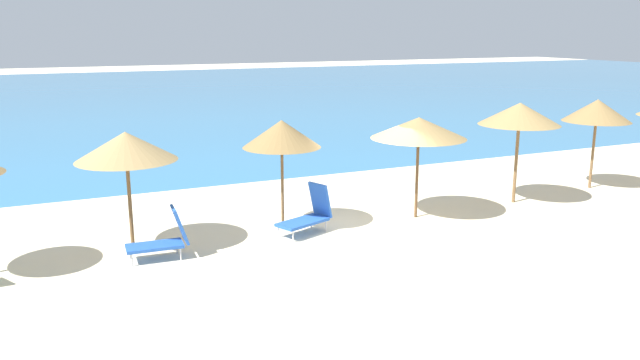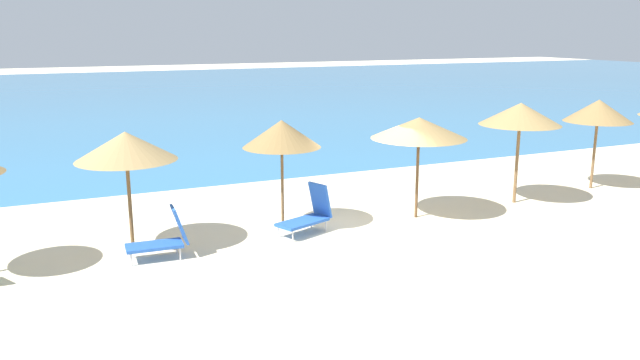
{
  "view_description": "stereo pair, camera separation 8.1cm",
  "coord_description": "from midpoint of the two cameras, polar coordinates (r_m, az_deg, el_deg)",
  "views": [
    {
      "loc": [
        -7.54,
        -13.62,
        4.96
      ],
      "look_at": [
        -1.08,
        0.58,
        1.25
      ],
      "focal_mm": 35.54,
      "sensor_mm": 36.0,
      "label": 1
    },
    {
      "loc": [
        -7.46,
        -13.65,
        4.96
      ],
      "look_at": [
        -1.08,
        0.58,
        1.25
      ],
      "focal_mm": 35.54,
      "sensor_mm": 36.0,
      "label": 2
    }
  ],
  "objects": [
    {
      "name": "ground_plane",
      "position": [
        16.33,
        4.18,
        -4.35
      ],
      "size": [
        160.0,
        160.0,
        0.0
      ],
      "primitive_type": "plane",
      "color": "beige"
    },
    {
      "name": "beach_umbrella_6",
      "position": [
        19.07,
        17.41,
        5.69
      ],
      "size": [
        2.32,
        2.32,
        2.94
      ],
      "color": "brown",
      "rests_on": "ground_plane"
    },
    {
      "name": "beach_umbrella_7",
      "position": [
        21.75,
        23.58,
        5.74
      ],
      "size": [
        2.09,
        2.09,
        2.85
      ],
      "color": "brown",
      "rests_on": "ground_plane"
    },
    {
      "name": "sea_water",
      "position": [
        51.19,
        -16.03,
        7.3
      ],
      "size": [
        160.0,
        61.47,
        0.01
      ],
      "primitive_type": "cube",
      "color": "teal",
      "rests_on": "ground_plane"
    },
    {
      "name": "lounge_chair_0",
      "position": [
        15.81,
        -1.15,
        -3.08
      ],
      "size": [
        1.56,
        1.09,
        1.22
      ],
      "rotation": [
        0.0,
        0.0,
        1.94
      ],
      "color": "blue",
      "rests_on": "ground_plane"
    },
    {
      "name": "lounge_chair_2",
      "position": [
        14.48,
        -14.03,
        -5.1
      ],
      "size": [
        1.37,
        0.66,
        1.16
      ],
      "rotation": [
        0.0,
        0.0,
        1.52
      ],
      "color": "blue",
      "rests_on": "ground_plane"
    },
    {
      "name": "beach_umbrella_4",
      "position": [
        15.67,
        -3.62,
        4.16
      ],
      "size": [
        1.95,
        1.95,
        2.81
      ],
      "color": "brown",
      "rests_on": "ground_plane"
    },
    {
      "name": "beach_umbrella_3",
      "position": [
        14.75,
        -17.23,
        2.9
      ],
      "size": [
        2.26,
        2.26,
        2.77
      ],
      "color": "brown",
      "rests_on": "ground_plane"
    },
    {
      "name": "beach_umbrella_5",
      "position": [
        16.9,
        8.74,
        4.65
      ],
      "size": [
        2.54,
        2.54,
        2.73
      ],
      "color": "brown",
      "rests_on": "ground_plane"
    }
  ]
}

